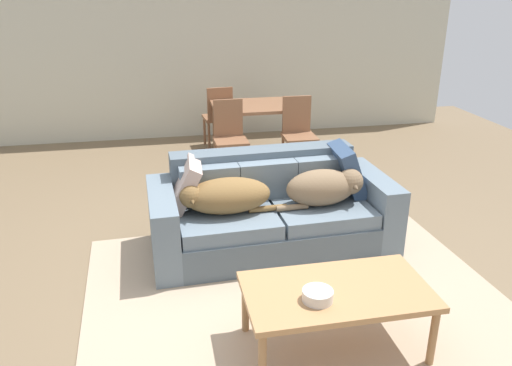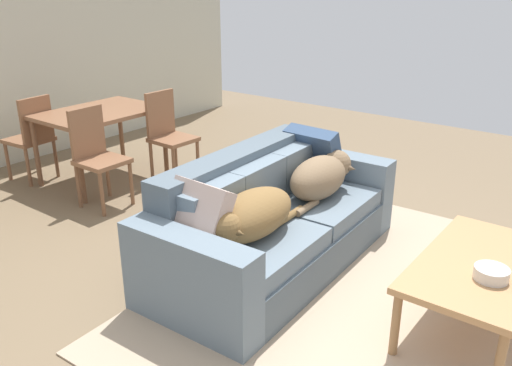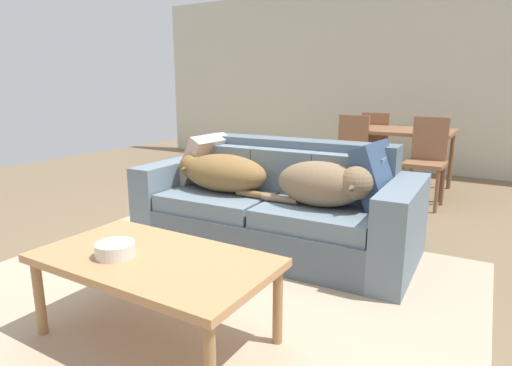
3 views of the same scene
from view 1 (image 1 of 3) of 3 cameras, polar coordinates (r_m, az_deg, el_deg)
The scene contains 14 objects.
ground_plane at distance 4.47m, azimuth -0.88°, elevation -8.68°, with size 10.00×10.00×0.00m, color brown.
back_partition at distance 7.87m, azimuth -6.46°, elevation 14.96°, with size 8.00×0.12×2.70m, color beige.
area_rug at distance 3.95m, azimuth 4.68°, elevation -13.12°, with size 3.14×2.68×0.01m, color tan.
couch at distance 4.58m, azimuth 1.61°, elevation -3.35°, with size 2.16×1.03×0.83m.
dog_on_left_cushion at distance 4.26m, azimuth -3.51°, elevation -1.44°, with size 0.90×0.40×0.30m.
dog_on_right_cushion at distance 4.45m, azimuth 7.81°, elevation -0.43°, with size 0.79×0.36×0.32m.
throw_pillow_by_left_arm at distance 4.39m, azimuth -8.03°, elevation -0.26°, with size 0.12×0.44×0.44m, color #BBA094.
throw_pillow_by_right_arm at distance 4.74m, azimuth 10.24°, elevation 1.43°, with size 0.13×0.46×0.46m, color #33496A.
coffee_table at distance 3.34m, azimuth 9.05°, elevation -12.33°, with size 1.18×0.65×0.45m.
bowl_on_coffee_table at distance 3.17m, azimuth 6.94°, elevation -12.43°, with size 0.19×0.19×0.07m, color silver.
dining_table at distance 6.80m, azimuth 0.17°, elevation 8.19°, with size 1.18×0.84×0.74m.
dining_chair_near_left at distance 6.28m, azimuth -2.96°, elevation 5.49°, with size 0.40×0.40×0.92m.
dining_chair_near_right at distance 6.39m, azimuth 4.77°, elevation 5.89°, with size 0.41×0.41×0.94m.
dining_chair_far_left at distance 7.30m, azimuth -4.21°, elevation 7.69°, with size 0.43×0.43×0.90m.
Camera 1 is at (-0.69, -3.79, 2.26)m, focal length 35.59 mm.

